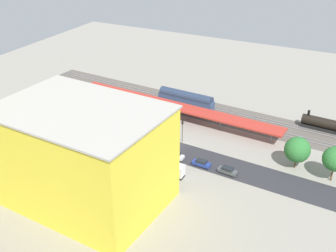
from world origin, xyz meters
TOP-DOWN VIEW (x-y plane):
  - ground_plane at (0.00, 0.00)m, footprint 201.73×201.73m
  - rail_bed at (0.00, -22.90)m, footprint 126.69×21.68m
  - street_asphalt at (0.00, 2.94)m, footprint 126.40×17.03m
  - track_rails at (0.00, -22.90)m, footprint 125.83×15.27m
  - platform_canopy_near at (8.47, -14.33)m, footprint 66.05×9.57m
  - locomotive at (-33.36, -25.73)m, footprint 14.15×3.66m
  - freight_coach_far at (7.52, -20.07)m, footprint 18.14×4.30m
  - parked_car_0 at (-15.64, 6.70)m, footprint 4.79×2.23m
  - parked_car_1 at (-8.93, 6.53)m, footprint 4.62×1.93m
  - parked_car_2 at (-1.87, 6.23)m, footprint 4.27×2.01m
  - parked_car_3 at (4.49, 5.96)m, footprint 4.30×2.20m
  - parked_car_4 at (11.04, 6.23)m, footprint 4.75×2.13m
  - construction_building at (8.13, 29.20)m, footprint 33.94×24.76m
  - construction_roof_slab at (8.13, 29.20)m, footprint 34.57×25.40m
  - box_truck_0 at (-2.35, 13.28)m, footprint 9.76×2.41m
  - box_truck_1 at (17.96, 11.15)m, footprint 8.45×3.28m
  - street_tree_0 at (-37.85, -1.34)m, footprint 5.74×5.74m
  - street_tree_1 at (10.67, -2.13)m, footprint 4.58×4.58m
  - street_tree_2 at (-29.28, -2.96)m, footprint 6.19×6.19m
  - traffic_light at (0.20, -1.97)m, footprint 0.50×0.36m

SIDE VIEW (x-z plane):
  - ground_plane at x=0.00m, z-range 0.00..0.00m
  - rail_bed at x=0.00m, z-range 0.00..0.01m
  - street_asphalt at x=0.00m, z-range 0.00..0.01m
  - track_rails at x=0.00m, z-range 0.12..0.24m
  - parked_car_2 at x=-1.87m, z-range -0.08..1.48m
  - parked_car_4 at x=11.04m, z-range -0.09..1.53m
  - parked_car_0 at x=-15.64m, z-range -0.11..1.60m
  - parked_car_1 at x=-8.93m, z-range -0.10..1.60m
  - parked_car_3 at x=4.49m, z-range -0.11..1.74m
  - box_truck_0 at x=-2.35m, z-range 0.02..3.14m
  - box_truck_1 at x=17.96m, z-range -0.03..3.33m
  - locomotive at x=-33.36m, z-range -0.74..4.41m
  - freight_coach_far at x=7.52m, z-range 0.16..6.55m
  - platform_canopy_near at x=8.47m, z-range 1.77..5.79m
  - traffic_light at x=0.20m, z-range 1.05..7.36m
  - street_tree_2 at x=-29.28m, z-range 0.98..9.14m
  - street_tree_1 at x=10.67m, z-range 1.42..8.88m
  - street_tree_0 at x=-37.85m, z-range 1.46..10.13m
  - construction_building at x=8.13m, z-range 0.00..20.87m
  - construction_roof_slab at x=8.13m, z-range 20.87..21.27m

